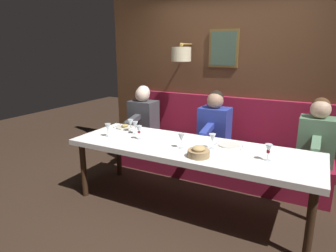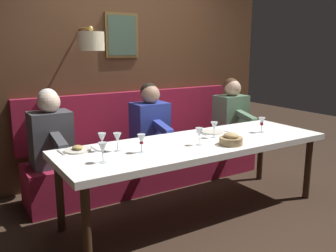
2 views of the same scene
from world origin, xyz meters
name	(u,v)px [view 1 (image 1 of 2)]	position (x,y,z in m)	size (l,w,h in m)	color
ground_plane	(189,207)	(0.00, 0.00, 0.00)	(12.00, 12.00, 0.00)	#332319
dining_table	(190,151)	(0.00, 0.00, 0.68)	(0.90, 2.71, 0.74)	white
banquette_bench	(215,163)	(0.89, 0.00, 0.23)	(0.52, 2.91, 0.45)	maroon
back_wall_panel	(230,78)	(1.46, 0.01, 1.36)	(0.59, 4.11, 2.90)	#51331E
diner_nearest	(317,134)	(0.88, -1.22, 0.82)	(0.60, 0.40, 0.79)	#567A5B
diner_near	(215,122)	(0.88, 0.03, 0.82)	(0.60, 0.40, 0.79)	#283893
diner_middle	(143,114)	(0.88, 1.17, 0.82)	(0.60, 0.40, 0.79)	#3D3D42
place_setting_0	(229,145)	(0.22, -0.38, 0.75)	(0.24, 0.31, 0.01)	silver
place_setting_1	(125,127)	(0.29, 1.09, 0.75)	(0.24, 0.31, 0.05)	silver
wine_glass_0	(268,149)	(-0.05, -0.83, 0.86)	(0.07, 0.07, 0.16)	silver
wine_glass_1	(131,123)	(0.17, 0.90, 0.86)	(0.07, 0.07, 0.16)	silver
wine_glass_2	(108,127)	(-0.14, 1.02, 0.86)	(0.07, 0.07, 0.16)	silver
wine_glass_3	(181,138)	(-0.11, 0.05, 0.86)	(0.07, 0.07, 0.16)	silver
wine_glass_4	(135,125)	(0.10, 0.79, 0.86)	(0.07, 0.07, 0.16)	silver
wine_glass_5	(139,130)	(-0.05, 0.63, 0.86)	(0.07, 0.07, 0.16)	silver
wine_glass_6	(212,138)	(0.04, -0.24, 0.86)	(0.07, 0.07, 0.16)	silver
bread_bowl	(199,152)	(-0.26, -0.21, 0.79)	(0.22, 0.22, 0.12)	#9E7F56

